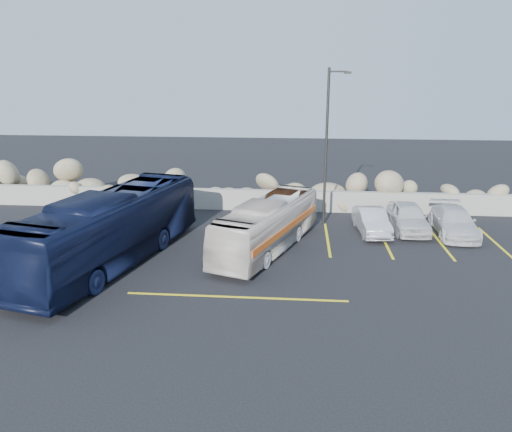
# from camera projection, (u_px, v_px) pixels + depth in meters

# --- Properties ---
(ground) EXTENTS (90.00, 90.00, 0.00)m
(ground) POSITION_uv_depth(u_px,v_px,m) (264.00, 301.00, 17.64)
(ground) COLOR black
(ground) RESTS_ON ground
(seawall) EXTENTS (60.00, 0.40, 1.20)m
(seawall) POSITION_uv_depth(u_px,v_px,m) (278.00, 200.00, 28.96)
(seawall) COLOR gray
(seawall) RESTS_ON ground
(riprap_pile) EXTENTS (54.00, 2.80, 2.60)m
(riprap_pile) POSITION_uv_depth(u_px,v_px,m) (279.00, 184.00, 29.91)
(riprap_pile) COLOR #958161
(riprap_pile) RESTS_ON ground
(parking_lines) EXTENTS (18.16, 9.36, 0.01)m
(parking_lines) POSITION_uv_depth(u_px,v_px,m) (374.00, 250.00, 22.58)
(parking_lines) COLOR yellow
(parking_lines) RESTS_ON ground
(lamppost) EXTENTS (1.14, 0.18, 8.00)m
(lamppost) POSITION_uv_depth(u_px,v_px,m) (327.00, 143.00, 25.32)
(lamppost) COLOR #292724
(lamppost) RESTS_ON ground
(vintage_bus) EXTENTS (4.61, 8.43, 2.30)m
(vintage_bus) POSITION_uv_depth(u_px,v_px,m) (268.00, 225.00, 22.46)
(vintage_bus) COLOR silver
(vintage_bus) RESTS_ON ground
(tour_coach) EXTENTS (5.00, 11.25, 3.05)m
(tour_coach) POSITION_uv_depth(u_px,v_px,m) (111.00, 228.00, 20.72)
(tour_coach) COLOR black
(tour_coach) RESTS_ON ground
(car_a) EXTENTS (1.76, 4.19, 1.42)m
(car_a) POSITION_uv_depth(u_px,v_px,m) (408.00, 217.00, 25.25)
(car_a) COLOR silver
(car_a) RESTS_ON ground
(car_b) EXTENTS (1.65, 3.85, 1.23)m
(car_b) POSITION_uv_depth(u_px,v_px,m) (372.00, 221.00, 24.87)
(car_b) COLOR #BBBABF
(car_b) RESTS_ON ground
(car_c) EXTENTS (2.02, 4.55, 1.30)m
(car_c) POSITION_uv_depth(u_px,v_px,m) (454.00, 222.00, 24.69)
(car_c) COLOR silver
(car_c) RESTS_ON ground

